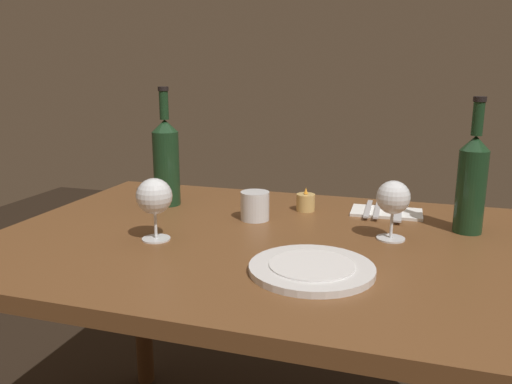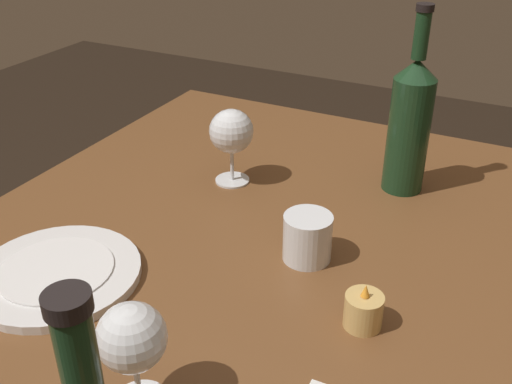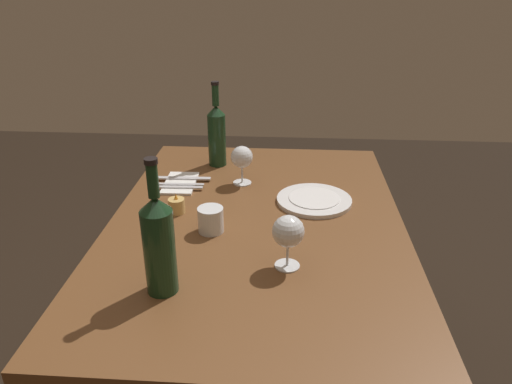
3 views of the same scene
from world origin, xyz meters
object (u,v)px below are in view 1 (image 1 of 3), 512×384
object	(u,v)px
folded_napkin	(387,212)
fork_inner	(377,209)
votive_candle	(306,203)
dinner_plate	(312,268)
wine_glass_right	(393,199)
water_tumbler	(255,207)
table_knife	(398,211)
wine_bottle	(166,160)
wine_bottle_second	(472,181)
fork_outer	(368,209)
wine_glass_left	(154,198)

from	to	relation	value
folded_napkin	fork_inner	distance (m)	0.03
votive_candle	fork_inner	distance (m)	0.20
dinner_plate	wine_glass_right	bearing A→B (deg)	61.57
water_tumbler	fork_inner	bearing A→B (deg)	28.12
dinner_plate	table_knife	world-z (taller)	dinner_plate
wine_bottle	fork_inner	world-z (taller)	wine_bottle
wine_bottle_second	table_knife	world-z (taller)	wine_bottle_second
wine_glass_right	dinner_plate	bearing A→B (deg)	-118.43
wine_bottle	fork_inner	xyz separation A→B (m)	(0.60, 0.09, -0.12)
wine_bottle_second	dinner_plate	xyz separation A→B (m)	(-0.31, -0.37, -0.12)
wine_glass_right	water_tumbler	xyz separation A→B (m)	(-0.35, 0.06, -0.06)
votive_candle	fork_outer	bearing A→B (deg)	12.11
votive_candle	wine_bottle	bearing A→B (deg)	-172.36
votive_candle	folded_napkin	size ratio (longest dim) A/B	0.35
wine_bottle_second	fork_outer	distance (m)	0.29
wine_glass_right	folded_napkin	xyz separation A→B (m)	(-0.02, 0.22, -0.09)
dinner_plate	fork_outer	bearing A→B (deg)	82.37
folded_napkin	fork_outer	xyz separation A→B (m)	(-0.05, 0.00, 0.01)
wine_bottle_second	fork_inner	distance (m)	0.27
wine_glass_left	wine_glass_right	world-z (taller)	wine_glass_left
folded_napkin	fork_outer	bearing A→B (deg)	180.00
water_tumbler	fork_inner	world-z (taller)	water_tumbler
wine_bottle	table_knife	world-z (taller)	wine_bottle
folded_napkin	fork_outer	distance (m)	0.05
wine_bottle_second	fork_outer	size ratio (longest dim) A/B	1.81
folded_napkin	table_knife	xyz separation A→B (m)	(0.03, 0.00, 0.01)
wine_bottle_second	dinner_plate	size ratio (longest dim) A/B	1.32
water_tumbler	fork_inner	distance (m)	0.35
wine_glass_right	fork_inner	size ratio (longest dim) A/B	0.78
fork_inner	table_knife	distance (m)	0.06
wine_glass_right	wine_glass_left	bearing A→B (deg)	-162.23
dinner_plate	fork_outer	size ratio (longest dim) A/B	1.37
wine_bottle	wine_bottle_second	distance (m)	0.82
fork_outer	table_knife	distance (m)	0.08
wine_bottle_second	water_tumbler	size ratio (longest dim) A/B	4.30
dinner_plate	wine_glass_left	bearing A→B (deg)	167.59
wine_bottle	folded_napkin	world-z (taller)	wine_bottle
votive_candle	wine_glass_right	bearing A→B (deg)	-37.24
wine_bottle_second	folded_napkin	bearing A→B (deg)	151.38
wine_glass_left	dinner_plate	bearing A→B (deg)	-12.41
table_knife	wine_glass_right	bearing A→B (deg)	-91.78
wine_bottle	folded_napkin	bearing A→B (deg)	8.27
wine_glass_left	dinner_plate	distance (m)	0.41
folded_napkin	table_knife	size ratio (longest dim) A/B	0.92
water_tumbler	votive_candle	world-z (taller)	water_tumbler
water_tumbler	dinner_plate	world-z (taller)	water_tumbler
wine_glass_left	water_tumbler	xyz separation A→B (m)	(0.17, 0.23, -0.07)
dinner_plate	table_knife	bearing A→B (deg)	73.15
water_tumbler	folded_napkin	bearing A→B (deg)	26.28
wine_bottle	folded_napkin	size ratio (longest dim) A/B	1.77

